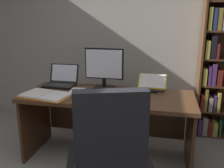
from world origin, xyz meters
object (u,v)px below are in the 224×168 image
(laptop, at_px, (61,81))
(open_binder, at_px, (46,95))
(computer_mouse, at_px, (125,98))
(desk, at_px, (109,110))
(monitor, at_px, (104,69))
(pen, at_px, (79,90))
(reading_stand_with_book, at_px, (152,83))
(notepad, at_px, (77,91))
(keyboard, at_px, (96,97))

(laptop, xyz_separation_m, open_binder, (0.01, -0.43, -0.04))
(laptop, relative_size, computer_mouse, 3.45)
(computer_mouse, bearing_deg, desk, 133.79)
(computer_mouse, distance_m, open_binder, 0.83)
(desk, height_order, monitor, monitor)
(computer_mouse, bearing_deg, pen, 161.07)
(monitor, relative_size, laptop, 1.29)
(monitor, xyz_separation_m, computer_mouse, (0.30, -0.37, -0.21))
(desk, height_order, pen, pen)
(reading_stand_with_book, xyz_separation_m, notepad, (-0.81, -0.23, -0.07))
(reading_stand_with_book, bearing_deg, monitor, -174.69)
(desk, bearing_deg, monitor, 121.62)
(desk, distance_m, open_binder, 0.71)
(laptop, distance_m, reading_stand_with_book, 1.08)
(desk, bearing_deg, pen, -175.93)
(desk, distance_m, monitor, 0.47)
(notepad, bearing_deg, laptop, 144.85)
(monitor, distance_m, reading_stand_with_book, 0.57)
(keyboard, distance_m, reading_stand_with_book, 0.69)
(reading_stand_with_book, bearing_deg, laptop, -177.70)
(reading_stand_with_book, xyz_separation_m, open_binder, (-1.07, -0.47, -0.07))
(reading_stand_with_book, distance_m, notepad, 0.85)
(open_binder, relative_size, pen, 3.97)
(computer_mouse, height_order, open_binder, computer_mouse)
(keyboard, xyz_separation_m, computer_mouse, (0.30, 0.00, 0.01))
(keyboard, bearing_deg, computer_mouse, 0.00)
(laptop, height_order, notepad, laptop)
(reading_stand_with_book, distance_m, pen, 0.83)
(keyboard, height_order, computer_mouse, computer_mouse)
(monitor, relative_size, keyboard, 1.10)
(open_binder, distance_m, notepad, 0.35)
(desk, distance_m, reading_stand_with_book, 0.57)
(computer_mouse, bearing_deg, notepad, 161.69)
(laptop, xyz_separation_m, notepad, (0.27, -0.19, -0.05))
(open_binder, bearing_deg, laptop, 101.78)
(monitor, bearing_deg, laptop, 179.23)
(monitor, bearing_deg, pen, -143.71)
(reading_stand_with_book, bearing_deg, open_binder, -156.28)
(pen, bearing_deg, desk, 4.07)
(desk, relative_size, open_binder, 3.25)
(keyboard, relative_size, pen, 3.00)
(open_binder, xyz_separation_m, notepad, (0.26, 0.24, -0.01))
(monitor, distance_m, keyboard, 0.43)
(desk, distance_m, pen, 0.41)
(computer_mouse, bearing_deg, open_binder, -176.53)
(open_binder, height_order, pen, open_binder)
(laptop, distance_m, pen, 0.35)
(pen, bearing_deg, keyboard, -37.21)
(notepad, bearing_deg, desk, 3.85)
(open_binder, distance_m, pen, 0.36)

